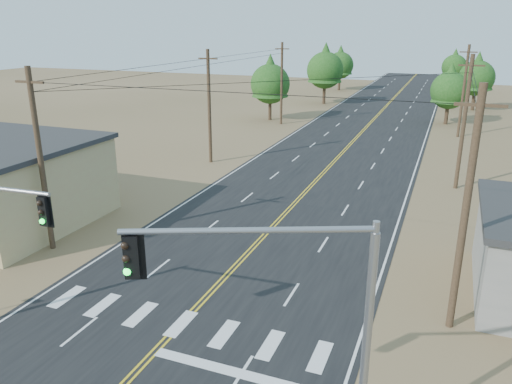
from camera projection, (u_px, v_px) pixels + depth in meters
The scene contains 14 objects.
road at pixel (316, 180), 40.35m from camera, with size 15.00×200.00×0.02m, color black.
utility_pole_left_near at pixel (41, 160), 26.49m from camera, with size 1.80×0.30×10.00m.
utility_pole_left_mid at pixel (209, 106), 44.14m from camera, with size 1.80×0.30×10.00m.
utility_pole_left_far at pixel (282, 83), 61.79m from camera, with size 1.80×0.30×10.00m.
utility_pole_right_near at pixel (465, 211), 19.20m from camera, with size 1.80×0.30×10.00m.
utility_pole_right_mid at pixel (464, 122), 36.85m from camera, with size 1.80×0.30×10.00m.
utility_pole_right_far at pixel (464, 91), 54.50m from camera, with size 1.80×0.30×10.00m.
signal_mast_right at pixel (298, 306), 12.94m from camera, with size 5.97×2.77×7.35m.
tree_left_near at pixel (270, 80), 64.52m from camera, with size 5.11×5.11×8.52m.
tree_left_mid at pixel (325, 66), 77.86m from camera, with size 5.70×5.70×9.49m.
tree_left_far at pixel (340, 63), 94.88m from camera, with size 5.06×5.06×8.44m.
tree_right_near at pixel (450, 87), 61.87m from camera, with size 4.59×4.59×7.65m.
tree_right_mid at pixel (477, 74), 72.05m from camera, with size 5.07×5.07×8.44m.
tree_right_far at pixel (454, 64), 96.46m from camera, with size 4.66×4.66×7.76m.
Camera 1 is at (9.56, -7.68, 11.93)m, focal length 35.00 mm.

